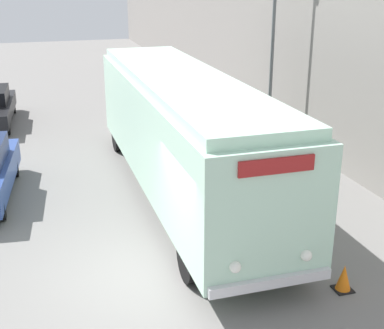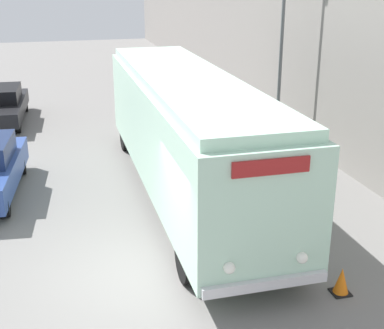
% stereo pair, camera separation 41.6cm
% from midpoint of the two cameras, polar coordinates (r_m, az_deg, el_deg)
% --- Properties ---
extents(ground_plane, '(80.00, 80.00, 0.00)m').
position_cam_midpoint_polar(ground_plane, '(11.26, -3.62, -11.83)').
color(ground_plane, slate).
extents(building_wall_right, '(0.30, 60.00, 7.46)m').
position_cam_midpoint_polar(building_wall_right, '(21.47, 10.17, 13.85)').
color(building_wall_right, gray).
rests_on(building_wall_right, ground_plane).
extents(vintage_bus, '(2.52, 11.63, 3.35)m').
position_cam_midpoint_polar(vintage_bus, '(14.46, 0.23, 3.81)').
color(vintage_bus, black).
rests_on(vintage_bus, ground_plane).
extents(streetlamp, '(0.36, 0.36, 6.95)m').
position_cam_midpoint_polar(streetlamp, '(18.80, 10.33, 15.23)').
color(streetlamp, '#595E60').
rests_on(streetlamp, ground_plane).
extents(parked_car_mid, '(2.12, 4.87, 1.45)m').
position_cam_midpoint_polar(parked_car_mid, '(23.29, -19.33, 6.03)').
color(parked_car_mid, black).
rests_on(parked_car_mid, ground_plane).
extents(traffic_cone, '(0.36, 0.36, 0.55)m').
position_cam_midpoint_polar(traffic_cone, '(11.03, 16.72, -11.84)').
color(traffic_cone, black).
rests_on(traffic_cone, ground_plane).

